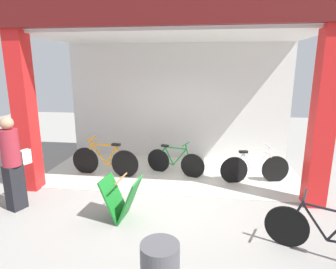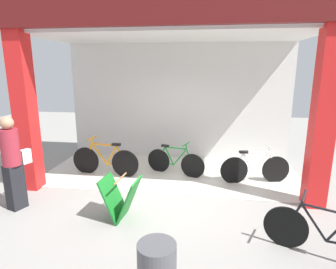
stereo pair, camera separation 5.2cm
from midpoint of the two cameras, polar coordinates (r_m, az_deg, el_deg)
name	(u,v)px [view 1 (the left image)]	position (r m, az deg, el deg)	size (l,w,h in m)	color
ground_plane	(164,195)	(6.01, -1.10, -12.21)	(20.43, 20.43, 0.00)	gray
shop_facade	(172,84)	(6.84, 0.64, 10.20)	(6.42, 2.96, 4.12)	beige
bicycle_inside_0	(105,161)	(7.09, -12.81, -5.20)	(1.71, 0.47, 0.94)	black
bicycle_inside_1	(255,168)	(6.78, 16.88, -6.54)	(1.57, 0.45, 0.88)	black
bicycle_inside_2	(175,162)	(6.97, 1.18, -5.56)	(1.46, 0.54, 0.83)	black
bicycle_parked_0	(324,234)	(4.66, 28.75, -17.22)	(1.48, 0.67, 0.88)	black
sandwich_board_sign	(122,199)	(5.08, -9.62, -12.65)	(0.68, 0.59, 0.77)	#197226
pedestrian_1	(12,162)	(5.90, -29.15, -4.96)	(0.41, 0.57, 1.76)	black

